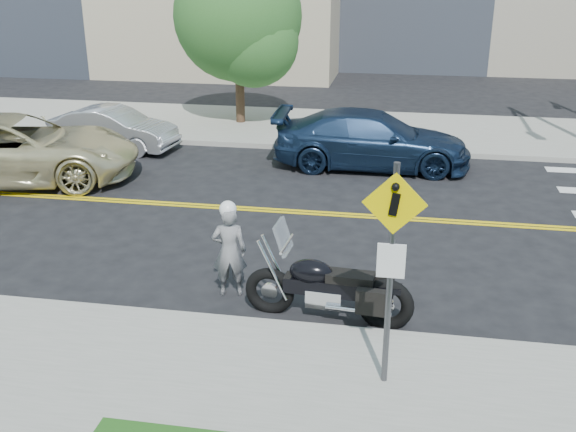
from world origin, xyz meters
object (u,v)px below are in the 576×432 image
(parked_car_silver, at_px, (114,129))
(parked_car_blue, at_px, (372,140))
(pedestrian_sign, at_px, (391,256))
(motorcyclist, at_px, (229,249))
(suv, at_px, (16,149))
(motorcycle, at_px, (329,274))

(parked_car_silver, xyz_separation_m, parked_car_blue, (7.55, -0.46, 0.14))
(pedestrian_sign, height_order, motorcyclist, pedestrian_sign)
(suv, bearing_deg, parked_car_silver, -34.43)
(suv, bearing_deg, parked_car_blue, -86.64)
(pedestrian_sign, bearing_deg, parked_car_silver, 128.30)
(motorcyclist, distance_m, motorcycle, 1.81)
(motorcycle, bearing_deg, parked_car_blue, 93.06)
(pedestrian_sign, relative_size, motorcyclist, 1.78)
(suv, relative_size, parked_car_blue, 1.15)
(motorcycle, xyz_separation_m, suv, (-8.54, 5.55, 0.05))
(parked_car_blue, bearing_deg, motorcyclist, 164.74)
(pedestrian_sign, relative_size, suv, 0.50)
(pedestrian_sign, height_order, suv, pedestrian_sign)
(suv, bearing_deg, pedestrian_sign, -141.70)
(pedestrian_sign, relative_size, parked_car_blue, 0.57)
(motorcyclist, relative_size, motorcycle, 0.65)
(motorcycle, xyz_separation_m, parked_car_silver, (-7.35, 8.76, -0.17))
(parked_car_blue, bearing_deg, pedestrian_sign, -177.07)
(suv, bearing_deg, motorcycle, -137.15)
(pedestrian_sign, distance_m, motorcycle, 2.31)
(parked_car_silver, height_order, parked_car_blue, parked_car_blue)
(motorcycle, height_order, suv, suv)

